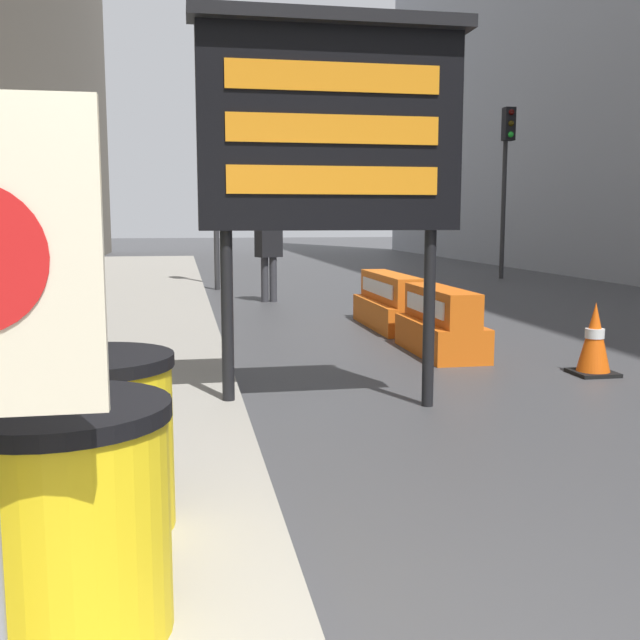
% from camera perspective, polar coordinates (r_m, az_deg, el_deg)
% --- Properties ---
extents(barrel_drum_foreground, '(0.77, 0.77, 0.84)m').
position_cam_1_polar(barrel_drum_foreground, '(2.88, -18.86, -14.18)').
color(barrel_drum_foreground, yellow).
rests_on(barrel_drum_foreground, sidewalk_left).
extents(barrel_drum_middle, '(0.77, 0.77, 0.84)m').
position_cam_1_polar(barrel_drum_middle, '(3.76, -16.79, -8.89)').
color(barrel_drum_middle, yellow).
rests_on(barrel_drum_middle, sidewalk_left).
extents(message_board, '(2.25, 0.36, 3.19)m').
position_cam_1_polar(message_board, '(6.17, 0.86, 14.39)').
color(message_board, black).
rests_on(message_board, ground_plane).
extents(jersey_barrier_orange_far, '(0.65, 1.65, 0.79)m').
position_cam_1_polar(jersey_barrier_orange_far, '(9.01, 9.18, -0.37)').
color(jersey_barrier_orange_far, orange).
rests_on(jersey_barrier_orange_far, ground_plane).
extents(jersey_barrier_orange_near, '(0.64, 2.08, 0.80)m').
position_cam_1_polar(jersey_barrier_orange_near, '(11.08, 5.37, 1.23)').
color(jersey_barrier_orange_near, orange).
rests_on(jersey_barrier_orange_near, ground_plane).
extents(traffic_cone_near, '(0.42, 0.42, 0.76)m').
position_cam_1_polar(traffic_cone_near, '(8.18, 20.18, -1.40)').
color(traffic_cone_near, black).
rests_on(traffic_cone_near, ground_plane).
extents(traffic_light_near_curb, '(0.28, 0.44, 4.47)m').
position_cam_1_polar(traffic_light_near_curb, '(16.96, -8.01, 13.16)').
color(traffic_light_near_curb, '#2D2D30').
rests_on(traffic_light_near_curb, ground_plane).
extents(traffic_light_far_side, '(0.28, 0.45, 4.44)m').
position_cam_1_polar(traffic_light_far_side, '(20.61, 14.03, 11.98)').
color(traffic_light_far_side, '#2D2D30').
rests_on(traffic_light_far_side, ground_plane).
extents(pedestrian_worker, '(0.54, 0.46, 1.79)m').
position_cam_1_polar(pedestrian_worker, '(14.43, -3.93, 5.56)').
color(pedestrian_worker, '#333338').
rests_on(pedestrian_worker, ground_plane).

